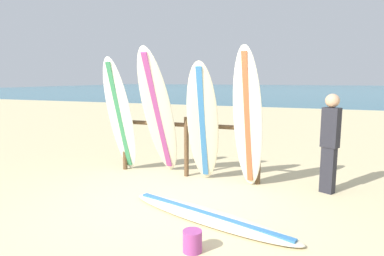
{
  "coord_description": "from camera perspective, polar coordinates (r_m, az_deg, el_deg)",
  "views": [
    {
      "loc": [
        1.95,
        -4.11,
        1.86
      ],
      "look_at": [
        -0.36,
        1.94,
        0.9
      ],
      "focal_mm": 30.99,
      "sensor_mm": 36.0,
      "label": 1
    }
  ],
  "objects": [
    {
      "name": "ground_plane",
      "position": [
        4.91,
        -4.24,
        -13.8
      ],
      "size": [
        120.0,
        120.0,
        0.0
      ],
      "primitive_type": "plane",
      "color": "beige"
    },
    {
      "name": "surfboard_rack",
      "position": [
        6.29,
        -0.98,
        -1.78
      ],
      "size": [
        2.84,
        0.09,
        1.14
      ],
      "color": "brown",
      "rests_on": "ground"
    },
    {
      "name": "surfboard_leaning_center_left",
      "position": [
        5.81,
        1.85,
        0.76
      ],
      "size": [
        0.63,
        0.77,
        2.16
      ],
      "color": "beige",
      "rests_on": "ground"
    },
    {
      "name": "surfboard_lying_on_sand",
      "position": [
        4.61,
        2.72,
        -14.87
      ],
      "size": [
        2.67,
        1.28,
        0.08
      ],
      "color": "beige",
      "rests_on": "ground"
    },
    {
      "name": "ocean_water",
      "position": [
        62.17,
        19.22,
        6.31
      ],
      "size": [
        120.0,
        80.0,
        0.01
      ],
      "primitive_type": "cube",
      "color": "teal",
      "rests_on": "ground"
    },
    {
      "name": "surfboard_leaning_left",
      "position": [
        6.17,
        -5.81,
        2.39
      ],
      "size": [
        0.61,
        1.19,
        2.42
      ],
      "color": "silver",
      "rests_on": "ground"
    },
    {
      "name": "beachgoer_standing",
      "position": [
        5.79,
        22.67,
        -1.78
      ],
      "size": [
        0.31,
        0.27,
        1.63
      ],
      "color": "#26262D",
      "rests_on": "ground"
    },
    {
      "name": "surfboard_leaning_center",
      "position": [
        5.54,
        9.56,
        1.47
      ],
      "size": [
        0.56,
        0.66,
        2.39
      ],
      "color": "silver",
      "rests_on": "ground"
    },
    {
      "name": "sand_bucket",
      "position": [
        3.79,
        0.07,
        -18.88
      ],
      "size": [
        0.21,
        0.21,
        0.24
      ],
      "primitive_type": "cylinder",
      "color": "#A53F8C",
      "rests_on": "ground"
    },
    {
      "name": "surfboard_leaning_far_left",
      "position": [
        6.6,
        -12.25,
        1.98
      ],
      "size": [
        0.52,
        0.77,
        2.27
      ],
      "color": "white",
      "rests_on": "ground"
    }
  ]
}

